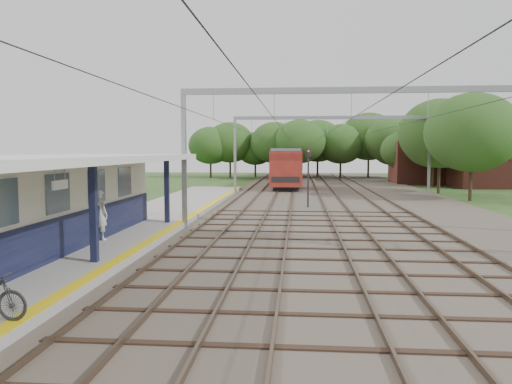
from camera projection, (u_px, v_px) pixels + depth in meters
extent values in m
plane|color=#2D4C1E|center=(262.00, 352.00, 9.81)|extent=(160.00, 160.00, 0.00)
cube|color=#473D33|center=(340.00, 200.00, 39.25)|extent=(18.00, 90.00, 0.10)
cube|color=gray|center=(130.00, 228.00, 24.33)|extent=(5.00, 52.00, 0.35)
cube|color=yellow|center=(175.00, 225.00, 24.12)|extent=(0.45, 52.00, 0.01)
cube|color=beige|center=(22.00, 206.00, 17.34)|extent=(3.20, 18.00, 3.40)
cube|color=black|center=(68.00, 235.00, 17.29)|extent=(0.06, 18.00, 1.40)
cube|color=slate|center=(66.00, 192.00, 17.16)|extent=(0.05, 16.00, 1.30)
cube|color=black|center=(94.00, 213.00, 16.10)|extent=(0.22, 0.22, 3.20)
cube|color=black|center=(167.00, 191.00, 25.04)|extent=(0.22, 0.22, 3.20)
cube|color=silver|center=(35.00, 160.00, 16.12)|extent=(6.40, 20.00, 0.24)
cube|color=white|center=(60.00, 185.00, 14.04)|extent=(0.06, 0.85, 0.26)
cube|color=brown|center=(237.00, 198.00, 39.94)|extent=(0.07, 88.00, 0.15)
cube|color=brown|center=(255.00, 198.00, 39.82)|extent=(0.07, 88.00, 0.15)
cube|color=brown|center=(274.00, 198.00, 39.68)|extent=(0.07, 88.00, 0.15)
cube|color=brown|center=(292.00, 198.00, 39.56)|extent=(0.07, 88.00, 0.15)
cube|color=brown|center=(321.00, 199.00, 39.37)|extent=(0.07, 88.00, 0.15)
cube|color=brown|center=(339.00, 199.00, 39.24)|extent=(0.07, 88.00, 0.15)
cube|color=brown|center=(367.00, 199.00, 39.06)|extent=(0.07, 88.00, 0.15)
cube|color=brown|center=(386.00, 199.00, 38.94)|extent=(0.07, 88.00, 0.15)
cube|color=gray|center=(184.00, 160.00, 24.83)|extent=(0.22, 0.22, 7.00)
cube|color=gray|center=(358.00, 90.00, 23.83)|extent=(17.00, 0.20, 0.30)
cube|color=gray|center=(235.00, 156.00, 44.69)|extent=(0.22, 0.22, 7.00)
cube|color=gray|center=(429.00, 156.00, 43.25)|extent=(0.22, 0.22, 7.00)
cube|color=gray|center=(331.00, 118.00, 43.69)|extent=(17.00, 0.20, 0.30)
cylinder|color=black|center=(246.00, 131.00, 39.43)|extent=(0.02, 88.00, 0.02)
cylinder|color=black|center=(284.00, 131.00, 39.18)|extent=(0.02, 88.00, 0.02)
cylinder|color=black|center=(331.00, 131.00, 38.86)|extent=(0.02, 88.00, 0.02)
cylinder|color=black|center=(378.00, 131.00, 38.56)|extent=(0.02, 88.00, 0.02)
cylinder|color=#382619|center=(224.00, 168.00, 71.11)|extent=(0.28, 0.28, 2.88)
ellipsoid|color=#254D1B|center=(223.00, 144.00, 70.81)|extent=(6.72, 6.72, 5.76)
cylinder|color=#382619|center=(266.00, 169.00, 72.59)|extent=(0.28, 0.28, 2.52)
ellipsoid|color=#254D1B|center=(266.00, 148.00, 72.34)|extent=(5.88, 5.88, 5.04)
cylinder|color=#382619|center=(308.00, 168.00, 69.08)|extent=(0.28, 0.28, 3.24)
ellipsoid|color=#254D1B|center=(308.00, 139.00, 68.75)|extent=(7.56, 7.56, 6.48)
cylinder|color=#382619|center=(350.00, 169.00, 70.57)|extent=(0.28, 0.28, 2.70)
ellipsoid|color=#254D1B|center=(351.00, 146.00, 70.30)|extent=(6.30, 6.30, 5.40)
cylinder|color=#382619|center=(448.00, 180.00, 46.20)|extent=(0.28, 0.28, 2.52)
ellipsoid|color=#254D1B|center=(449.00, 146.00, 45.94)|extent=(5.88, 5.88, 5.04)
cylinder|color=#382619|center=(414.00, 171.00, 62.03)|extent=(0.28, 0.28, 2.88)
ellipsoid|color=#254D1B|center=(415.00, 143.00, 61.73)|extent=(6.72, 6.72, 5.76)
cube|color=brown|center=(488.00, 167.00, 53.50)|extent=(7.00, 6.00, 4.50)
cube|color=maroon|center=(489.00, 137.00, 53.24)|extent=(4.99, 6.12, 4.99)
cube|color=brown|center=(426.00, 163.00, 59.87)|extent=(8.00, 6.00, 5.00)
cube|color=maroon|center=(427.00, 134.00, 59.59)|extent=(5.52, 6.12, 5.52)
imported|color=beige|center=(100.00, 215.00, 20.13)|extent=(0.88, 0.74, 2.05)
cube|color=black|center=(288.00, 183.00, 55.81)|extent=(2.46, 17.57, 0.44)
cube|color=maroon|center=(288.00, 166.00, 55.65)|extent=(3.08, 19.09, 3.37)
cube|color=black|center=(288.00, 163.00, 55.62)|extent=(3.12, 17.57, 0.95)
cube|color=slate|center=(288.00, 150.00, 55.50)|extent=(2.83, 19.09, 0.28)
cube|color=black|center=(291.00, 175.00, 75.37)|extent=(2.46, 17.57, 0.44)
cube|color=maroon|center=(291.00, 162.00, 75.21)|extent=(3.08, 19.09, 3.37)
cube|color=black|center=(291.00, 160.00, 75.18)|extent=(3.12, 17.57, 0.95)
cube|color=slate|center=(291.00, 150.00, 75.06)|extent=(2.83, 19.09, 0.28)
cylinder|color=black|center=(308.00, 182.00, 33.90)|extent=(0.15, 0.15, 3.68)
cube|color=black|center=(308.00, 153.00, 33.74)|extent=(0.31, 0.23, 0.51)
sphere|color=red|center=(308.00, 151.00, 33.63)|extent=(0.13, 0.13, 0.13)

